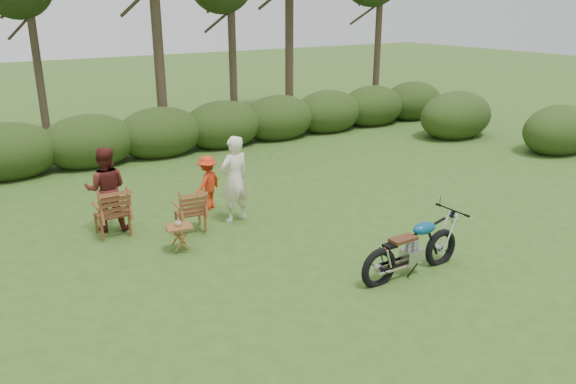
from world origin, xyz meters
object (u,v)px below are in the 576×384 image
lawn_chair_left (114,234)px  child (209,208)px  cup (178,223)px  side_table (180,238)px  adult_a (236,221)px  motorcycle (410,273)px  lawn_chair_right (191,230)px  adult_b (111,229)px

lawn_chair_left → child: child is taller
child → cup: bearing=21.0°
side_table → adult_a: bearing=26.5°
motorcycle → lawn_chair_right: bearing=121.7°
motorcycle → cup: size_ratio=17.40×
side_table → adult_a: 1.70m
adult_b → motorcycle: bearing=151.6°
motorcycle → lawn_chair_left: 5.60m
side_table → lawn_chair_left: bearing=118.8°
motorcycle → cup: cup is taller
motorcycle → cup: bearing=134.1°
lawn_chair_left → adult_b: adult_b is taller
cup → adult_a: adult_a is taller
side_table → adult_a: adult_a is taller
lawn_chair_left → cup: cup is taller
adult_a → child: bearing=-89.3°
lawn_chair_left → side_table: size_ratio=2.01×
side_table → cup: size_ratio=4.28×
side_table → child: bearing=51.6°
motorcycle → lawn_chair_right: 4.30m
motorcycle → adult_a: size_ratio=1.10×
child → adult_b: bearing=-29.9°
side_table → child: size_ratio=0.41×
motorcycle → adult_a: (-1.32, 3.61, 0.00)m
motorcycle → adult_a: bearing=109.6°
lawn_chair_right → child: size_ratio=0.74×
adult_a → child: size_ratio=1.51×
cup → adult_b: adult_b is taller
motorcycle → side_table: size_ratio=4.06×
adult_a → lawn_chair_right: bearing=-10.7°
adult_b → side_table: bearing=137.7°
motorcycle → lawn_chair_right: motorcycle is taller
lawn_chair_right → adult_b: (-1.31, 0.91, 0.00)m
adult_a → child: adult_a is taller
lawn_chair_right → side_table: side_table is taller
cup → lawn_chair_left: bearing=118.9°
lawn_chair_right → side_table: bearing=63.3°
lawn_chair_left → adult_a: bearing=164.8°
lawn_chair_left → adult_b: size_ratio=0.58×
child → side_table: bearing=21.4°
lawn_chair_left → cup: bearing=119.9°
child → motorcycle: bearing=77.8°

